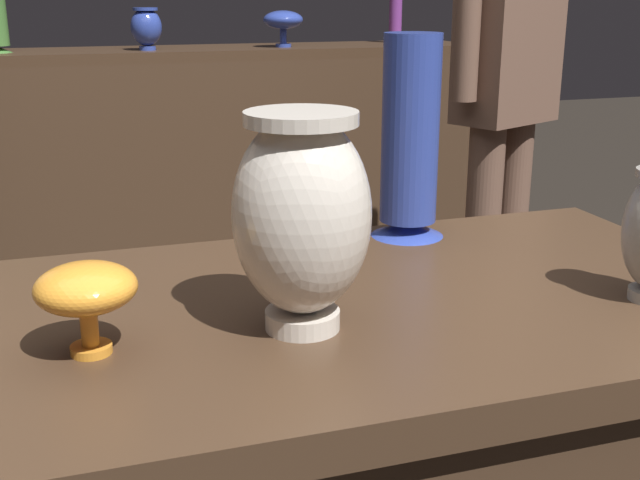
{
  "coord_description": "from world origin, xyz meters",
  "views": [
    {
      "loc": [
        -0.34,
        -0.96,
        1.2
      ],
      "look_at": [
        -0.04,
        -0.04,
        0.9
      ],
      "focal_mm": 45.42,
      "sensor_mm": 36.0,
      "label": 1
    }
  ],
  "objects_px": {
    "vase_right_accent": "(410,142)",
    "visitor_near_right": "(507,69)",
    "vase_centerpiece": "(302,214)",
    "shelf_vase_far_right": "(395,19)",
    "vase_left_accent": "(86,291)",
    "shelf_vase_right": "(283,21)",
    "shelf_vase_center": "(146,27)"
  },
  "relations": [
    {
      "from": "vase_left_accent",
      "to": "vase_centerpiece",
      "type": "bearing_deg",
      "value": -1.34
    },
    {
      "from": "vase_right_accent",
      "to": "visitor_near_right",
      "type": "bearing_deg",
      "value": 52.23
    },
    {
      "from": "shelf_vase_right",
      "to": "visitor_near_right",
      "type": "distance_m",
      "value": 1.02
    },
    {
      "from": "vase_centerpiece",
      "to": "vase_left_accent",
      "type": "bearing_deg",
      "value": 178.66
    },
    {
      "from": "shelf_vase_center",
      "to": "visitor_near_right",
      "type": "height_order",
      "value": "visitor_near_right"
    },
    {
      "from": "shelf_vase_right",
      "to": "vase_centerpiece",
      "type": "bearing_deg",
      "value": -104.96
    },
    {
      "from": "visitor_near_right",
      "to": "shelf_vase_center",
      "type": "bearing_deg",
      "value": -67.37
    },
    {
      "from": "shelf_vase_far_right",
      "to": "vase_right_accent",
      "type": "bearing_deg",
      "value": -112.35
    },
    {
      "from": "vase_left_accent",
      "to": "shelf_vase_right",
      "type": "xyz_separation_m",
      "value": [
        0.84,
        2.2,
        0.21
      ]
    },
    {
      "from": "shelf_vase_far_right",
      "to": "shelf_vase_right",
      "type": "bearing_deg",
      "value": -166.53
    },
    {
      "from": "vase_centerpiece",
      "to": "shelf_vase_far_right",
      "type": "distance_m",
      "value": 2.59
    },
    {
      "from": "vase_right_accent",
      "to": "shelf_vase_right",
      "type": "relative_size",
      "value": 2.2
    },
    {
      "from": "shelf_vase_center",
      "to": "visitor_near_right",
      "type": "bearing_deg",
      "value": -43.12
    },
    {
      "from": "shelf_vase_far_right",
      "to": "shelf_vase_right",
      "type": "relative_size",
      "value": 1.35
    },
    {
      "from": "vase_centerpiece",
      "to": "visitor_near_right",
      "type": "height_order",
      "value": "visitor_near_right"
    },
    {
      "from": "shelf_vase_center",
      "to": "visitor_near_right",
      "type": "relative_size",
      "value": 0.09
    },
    {
      "from": "vase_centerpiece",
      "to": "shelf_vase_far_right",
      "type": "relative_size",
      "value": 1.31
    },
    {
      "from": "vase_right_accent",
      "to": "shelf_vase_far_right",
      "type": "bearing_deg",
      "value": 67.65
    },
    {
      "from": "vase_right_accent",
      "to": "shelf_vase_far_right",
      "type": "xyz_separation_m",
      "value": [
        0.83,
        2.01,
        0.13
      ]
    },
    {
      "from": "vase_centerpiece",
      "to": "shelf_vase_far_right",
      "type": "bearing_deg",
      "value": 64.55
    },
    {
      "from": "vase_centerpiece",
      "to": "shelf_vase_center",
      "type": "xyz_separation_m",
      "value": [
        0.07,
        2.2,
        0.13
      ]
    },
    {
      "from": "vase_left_accent",
      "to": "shelf_vase_center",
      "type": "xyz_separation_m",
      "value": [
        0.32,
        2.19,
        0.2
      ]
    },
    {
      "from": "vase_right_accent",
      "to": "shelf_vase_right",
      "type": "xyz_separation_m",
      "value": [
        0.31,
        1.88,
        0.13
      ]
    },
    {
      "from": "vase_right_accent",
      "to": "shelf_vase_center",
      "type": "xyz_separation_m",
      "value": [
        -0.21,
        1.87,
        0.11
      ]
    },
    {
      "from": "vase_centerpiece",
      "to": "visitor_near_right",
      "type": "bearing_deg",
      "value": 51.34
    },
    {
      "from": "vase_right_accent",
      "to": "visitor_near_right",
      "type": "relative_size",
      "value": 0.2
    },
    {
      "from": "shelf_vase_center",
      "to": "visitor_near_right",
      "type": "xyz_separation_m",
      "value": [
        0.96,
        -0.9,
        -0.1
      ]
    },
    {
      "from": "vase_centerpiece",
      "to": "shelf_vase_far_right",
      "type": "height_order",
      "value": "shelf_vase_far_right"
    },
    {
      "from": "shelf_vase_right",
      "to": "visitor_near_right",
      "type": "bearing_deg",
      "value": -64.1
    },
    {
      "from": "vase_left_accent",
      "to": "vase_right_accent",
      "type": "height_order",
      "value": "vase_right_accent"
    },
    {
      "from": "shelf_vase_right",
      "to": "shelf_vase_center",
      "type": "height_order",
      "value": "shelf_vase_center"
    },
    {
      "from": "vase_left_accent",
      "to": "vase_right_accent",
      "type": "relative_size",
      "value": 0.34
    }
  ]
}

